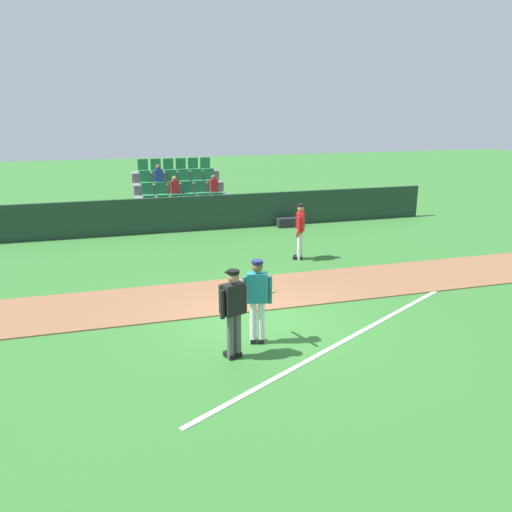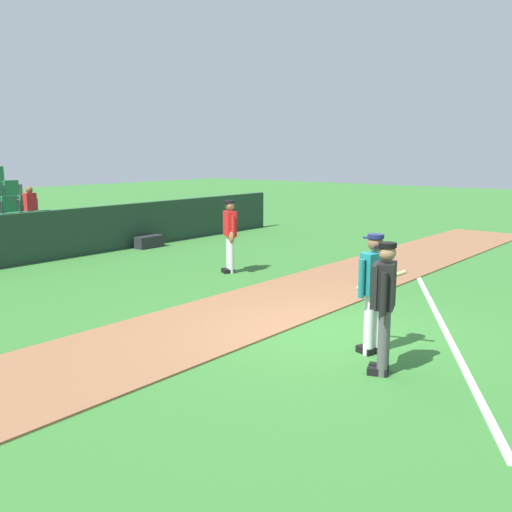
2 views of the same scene
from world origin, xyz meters
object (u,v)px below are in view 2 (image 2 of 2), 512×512
(runner_red_jersey, at_px, (230,233))
(batter_teal_jersey, at_px, (374,289))
(equipment_bag, at_px, (149,242))
(umpire_home_plate, at_px, (384,300))

(runner_red_jersey, bearing_deg, batter_teal_jersey, -118.75)
(equipment_bag, bearing_deg, batter_teal_jersey, -113.10)
(runner_red_jersey, relative_size, equipment_bag, 1.96)
(umpire_home_plate, xyz_separation_m, runner_red_jersey, (3.59, 5.89, -0.04))
(runner_red_jersey, distance_m, equipment_bag, 4.65)
(equipment_bag, bearing_deg, runner_red_jersey, -105.45)
(batter_teal_jersey, xyz_separation_m, umpire_home_plate, (-0.62, -0.47, 0.03))
(umpire_home_plate, bearing_deg, equipment_bag, 64.97)
(batter_teal_jersey, bearing_deg, umpire_home_plate, -142.84)
(umpire_home_plate, height_order, runner_red_jersey, same)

